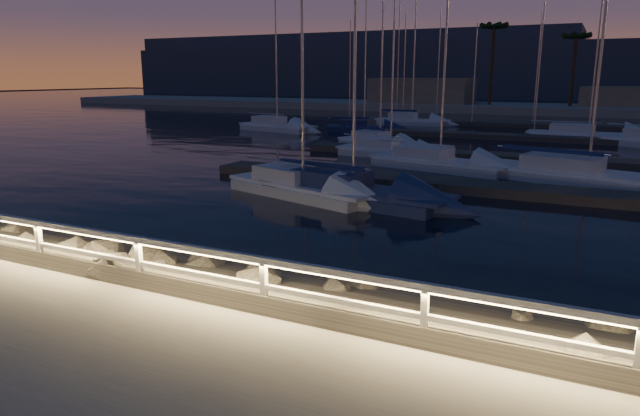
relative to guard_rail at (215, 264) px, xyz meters
The scene contains 19 objects.
ground 0.78m from the guard_rail, ahead, with size 400.00×400.00×0.00m, color #ADA79C.
harbor_water 31.27m from the guard_rail, 89.87° to the left, with size 400.00×440.00×0.60m.
guard_rail is the anchor object (origin of this frame).
riprap 2.06m from the guard_rail, 38.37° to the left, with size 36.10×3.36×1.52m.
floating_docks 32.52m from the guard_rail, 89.88° to the left, with size 22.00×36.00×0.40m.
far_shore 74.05m from the guard_rail, 90.04° to the left, with size 160.00×14.00×5.20m.
palm_left 73.04m from the guard_rail, 96.29° to the left, with size 3.00×3.00×11.20m.
palm_center 73.47m from the guard_rail, 88.38° to the left, with size 3.00×3.00×9.70m.
distant_hills 135.56m from the guard_rail, 99.37° to the left, with size 230.00×37.50×18.00m.
sailboat_b 12.98m from the guard_rail, 111.34° to the left, with size 7.54×4.12×12.40m.
sailboat_c 12.33m from the guard_rail, 101.77° to the left, with size 8.30×3.65×13.63m.
sailboat_d 21.03m from the guard_rail, 74.42° to the left, with size 9.54×5.05×15.54m.
sailboat_e 29.76m from the guard_rail, 104.78° to the left, with size 6.66×3.75×11.01m.
sailboat_f 25.33m from the guard_rail, 102.35° to the left, with size 6.91×2.64×11.51m.
sailboat_g 21.39m from the guard_rail, 93.92° to the left, with size 8.04×3.94×13.16m.
sailboat_i 41.26m from the guard_rail, 119.18° to the left, with size 8.06×3.91×13.30m.
sailboat_l 40.59m from the guard_rail, 82.85° to the left, with size 8.97×2.87×15.05m.
sailboat_m 48.89m from the guard_rail, 103.32° to the left, with size 7.40×2.35×12.59m.
sailboat_n 40.92m from the guard_rail, 108.36° to the left, with size 6.83×3.72×11.23m.
Camera 1 is at (6.26, -8.31, 4.24)m, focal length 32.00 mm.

